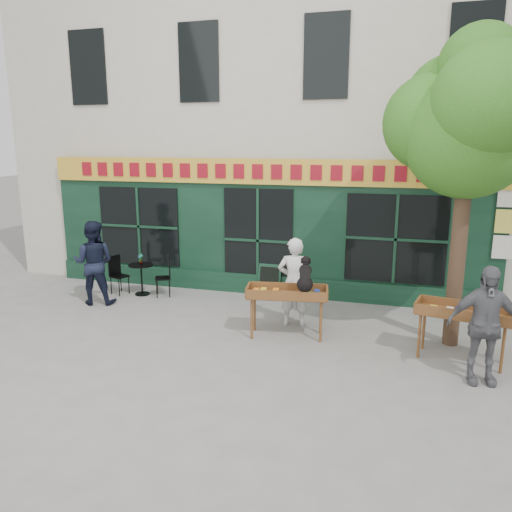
{
  "coord_description": "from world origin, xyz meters",
  "views": [
    {
      "loc": [
        3.27,
        -9.07,
        3.65
      ],
      "look_at": [
        0.48,
        0.5,
        1.39
      ],
      "focal_mm": 35.0,
      "sensor_mm": 36.0,
      "label": 1
    }
  ],
  "objects_px": {
    "woman": "(294,282)",
    "book_cart_right": "(463,315)",
    "book_cart_center": "(287,295)",
    "bistro_table": "(141,273)",
    "man_right": "(484,325)",
    "dog": "(305,274)",
    "man_left": "(94,263)"
  },
  "relations": [
    {
      "from": "man_left",
      "to": "bistro_table",
      "type": "bearing_deg",
      "value": -143.42
    },
    {
      "from": "woman",
      "to": "bistro_table",
      "type": "relative_size",
      "value": 2.4
    },
    {
      "from": "book_cart_right",
      "to": "bistro_table",
      "type": "distance_m",
      "value": 7.37
    },
    {
      "from": "bistro_table",
      "to": "man_left",
      "type": "xyz_separation_m",
      "value": [
        -0.7,
        -0.9,
        0.43
      ]
    },
    {
      "from": "book_cart_right",
      "to": "man_left",
      "type": "xyz_separation_m",
      "value": [
        -7.82,
        1.0,
        0.15
      ]
    },
    {
      "from": "man_right",
      "to": "dog",
      "type": "bearing_deg",
      "value": 154.15
    },
    {
      "from": "book_cart_right",
      "to": "man_right",
      "type": "relative_size",
      "value": 0.85
    },
    {
      "from": "bistro_table",
      "to": "man_left",
      "type": "distance_m",
      "value": 1.22
    },
    {
      "from": "woman",
      "to": "bistro_table",
      "type": "height_order",
      "value": "woman"
    },
    {
      "from": "dog",
      "to": "book_cart_center",
      "type": "bearing_deg",
      "value": 162.69
    },
    {
      "from": "woman",
      "to": "man_right",
      "type": "bearing_deg",
      "value": 144.39
    },
    {
      "from": "man_right",
      "to": "bistro_table",
      "type": "relative_size",
      "value": 2.46
    },
    {
      "from": "dog",
      "to": "man_right",
      "type": "bearing_deg",
      "value": -26.89
    },
    {
      "from": "woman",
      "to": "dog",
      "type": "bearing_deg",
      "value": 107.38
    },
    {
      "from": "woman",
      "to": "man_right",
      "type": "xyz_separation_m",
      "value": [
        3.31,
        -1.64,
        0.02
      ]
    },
    {
      "from": "book_cart_center",
      "to": "man_left",
      "type": "height_order",
      "value": "man_left"
    },
    {
      "from": "book_cart_center",
      "to": "bistro_table",
      "type": "xyz_separation_m",
      "value": [
        -4.02,
        1.65,
        -0.28
      ]
    },
    {
      "from": "man_left",
      "to": "dog",
      "type": "bearing_deg",
      "value": 155.44
    },
    {
      "from": "woman",
      "to": "book_cart_right",
      "type": "bearing_deg",
      "value": 154.73
    },
    {
      "from": "dog",
      "to": "book_cart_right",
      "type": "xyz_separation_m",
      "value": [
        2.75,
        -0.19,
        -0.47
      ]
    },
    {
      "from": "dog",
      "to": "man_right",
      "type": "distance_m",
      "value": 3.12
    },
    {
      "from": "book_cart_center",
      "to": "dog",
      "type": "height_order",
      "value": "dog"
    },
    {
      "from": "man_right",
      "to": "bistro_table",
      "type": "xyz_separation_m",
      "value": [
        -7.33,
        2.65,
        -0.39
      ]
    },
    {
      "from": "woman",
      "to": "man_right",
      "type": "height_order",
      "value": "man_right"
    },
    {
      "from": "book_cart_center",
      "to": "dog",
      "type": "bearing_deg",
      "value": -17.31
    },
    {
      "from": "dog",
      "to": "woman",
      "type": "xyz_separation_m",
      "value": [
        -0.35,
        0.7,
        -0.38
      ]
    },
    {
      "from": "book_cart_center",
      "to": "woman",
      "type": "distance_m",
      "value": 0.66
    },
    {
      "from": "man_left",
      "to": "book_cart_center",
      "type": "bearing_deg",
      "value": 155.37
    },
    {
      "from": "woman",
      "to": "man_left",
      "type": "distance_m",
      "value": 4.72
    },
    {
      "from": "book_cart_center",
      "to": "dog",
      "type": "distance_m",
      "value": 0.59
    },
    {
      "from": "book_cart_right",
      "to": "bistro_table",
      "type": "bearing_deg",
      "value": 176.93
    },
    {
      "from": "book_cart_center",
      "to": "bistro_table",
      "type": "relative_size",
      "value": 2.08
    }
  ]
}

